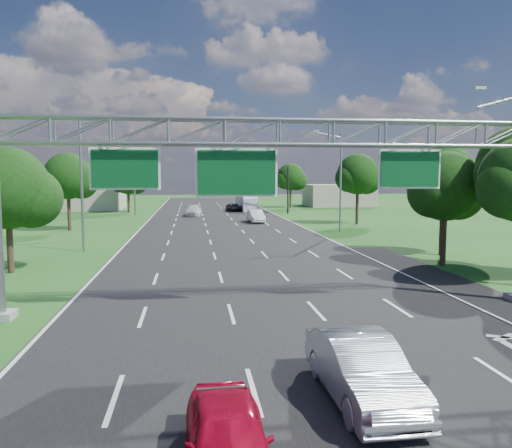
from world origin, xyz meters
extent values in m
plane|color=#1A4C17|center=(0.00, 30.00, 0.00)|extent=(220.00, 220.00, 0.00)
cube|color=black|center=(0.00, 30.00, 0.00)|extent=(18.00, 180.00, 0.02)
cube|color=black|center=(10.20, 14.00, 0.00)|extent=(3.00, 30.00, 0.02)
cube|color=gray|center=(-11.00, 12.00, 0.15)|extent=(1.00, 1.00, 0.30)
cylinder|color=gray|center=(10.30, 12.00, 9.00)|extent=(2.54, 0.12, 0.79)
cube|color=beige|center=(9.10, 12.00, 9.50)|extent=(0.50, 0.22, 0.12)
cube|color=white|center=(-6.00, 11.98, 6.00)|extent=(2.80, 0.05, 1.70)
cube|color=#08451E|center=(-6.00, 11.92, 6.00)|extent=(2.62, 0.05, 1.52)
cube|color=white|center=(-1.50, 11.98, 5.85)|extent=(3.40, 0.05, 2.00)
cube|color=#08451E|center=(-1.50, 11.92, 5.85)|extent=(3.22, 0.05, 1.82)
cube|color=white|center=(6.00, 11.98, 6.00)|extent=(2.80, 0.05, 1.70)
cube|color=#08451E|center=(6.00, 11.92, 6.00)|extent=(2.62, 0.05, 1.52)
cylinder|color=black|center=(11.00, 65.00, 3.50)|extent=(0.24, 0.24, 7.00)
cylinder|color=black|center=(5.00, 65.00, 6.60)|extent=(12.00, 0.18, 0.18)
imported|color=black|center=(-1.00, 65.00, 6.05)|extent=(0.18, 0.22, 1.10)
imported|color=black|center=(4.00, 65.00, 6.05)|extent=(0.18, 0.22, 1.10)
imported|color=black|center=(9.00, 65.00, 6.05)|extent=(0.18, 0.22, 1.10)
cylinder|color=gray|center=(-11.50, 30.00, 5.00)|extent=(0.20, 0.20, 10.00)
cylinder|color=gray|center=(-10.20, 30.00, 9.70)|extent=(2.78, 0.12, 0.60)
cube|color=beige|center=(-8.90, 30.00, 10.10)|extent=(0.55, 0.22, 0.12)
cylinder|color=gray|center=(-11.50, 65.00, 5.00)|extent=(0.20, 0.20, 10.00)
cylinder|color=gray|center=(-10.20, 65.00, 9.70)|extent=(2.78, 0.12, 0.60)
cube|color=beige|center=(-8.90, 65.00, 10.10)|extent=(0.55, 0.22, 0.12)
cylinder|color=gray|center=(11.50, 40.00, 5.00)|extent=(0.20, 0.20, 10.00)
cylinder|color=gray|center=(10.20, 40.00, 9.70)|extent=(2.78, 0.12, 0.60)
cube|color=beige|center=(8.90, 40.00, 10.10)|extent=(0.55, 0.22, 0.12)
sphere|color=black|center=(12.51, 14.70, 5.06)|extent=(3.08, 3.08, 3.08)
sphere|color=black|center=(14.38, 17.70, 5.68)|extent=(3.50, 3.50, 3.50)
cylinder|color=#2D2116|center=(12.50, 21.00, 1.65)|extent=(0.36, 0.36, 3.30)
sphere|color=black|center=(12.50, 21.00, 5.06)|extent=(4.40, 4.40, 4.40)
sphere|color=black|center=(13.60, 21.40, 4.51)|extent=(3.30, 3.30, 3.30)
sphere|color=black|center=(11.51, 20.70, 4.62)|extent=(3.08, 3.08, 3.08)
cylinder|color=#2D2116|center=(14.50, 25.00, 1.76)|extent=(0.36, 0.36, 3.52)
sphere|color=black|center=(14.50, 25.00, 5.44)|extent=(4.80, 4.80, 4.80)
sphere|color=black|center=(15.70, 25.40, 4.84)|extent=(3.60, 3.60, 3.60)
sphere|color=black|center=(13.42, 24.70, 4.96)|extent=(3.36, 3.36, 3.36)
cylinder|color=#2D2116|center=(-14.00, 22.00, 1.54)|extent=(0.36, 0.36, 3.08)
sphere|color=black|center=(-14.00, 22.00, 5.00)|extent=(4.80, 4.80, 4.80)
sphere|color=black|center=(-12.80, 22.40, 4.40)|extent=(3.60, 3.60, 3.60)
cylinder|color=#2D2116|center=(-16.00, 45.00, 1.87)|extent=(0.36, 0.36, 3.74)
sphere|color=black|center=(-16.00, 45.00, 5.66)|extent=(4.80, 4.80, 4.80)
sphere|color=black|center=(-14.80, 45.40, 5.06)|extent=(3.60, 3.60, 3.60)
sphere|color=black|center=(-17.08, 44.70, 5.18)|extent=(3.36, 3.36, 3.36)
cylinder|color=#2D2116|center=(-13.00, 70.00, 1.65)|extent=(0.36, 0.36, 3.30)
sphere|color=black|center=(-13.00, 70.00, 5.22)|extent=(4.80, 4.80, 4.80)
sphere|color=black|center=(-11.80, 70.40, 4.62)|extent=(3.60, 3.60, 3.60)
sphere|color=black|center=(-14.08, 69.70, 4.74)|extent=(3.36, 3.36, 3.36)
cylinder|color=#2D2116|center=(16.00, 48.00, 1.98)|extent=(0.36, 0.36, 3.96)
sphere|color=black|center=(16.00, 48.00, 5.88)|extent=(4.80, 4.80, 4.80)
sphere|color=black|center=(17.20, 48.40, 5.28)|extent=(3.60, 3.60, 3.60)
sphere|color=black|center=(14.92, 47.70, 5.40)|extent=(3.36, 3.36, 3.36)
cylinder|color=#2D2116|center=(14.00, 78.00, 1.76)|extent=(0.36, 0.36, 3.52)
sphere|color=black|center=(14.00, 78.00, 5.44)|extent=(4.80, 4.80, 4.80)
sphere|color=black|center=(15.20, 78.40, 4.84)|extent=(3.60, 3.60, 3.60)
sphere|color=black|center=(12.92, 77.70, 4.96)|extent=(3.36, 3.36, 3.36)
cube|color=#A59D8A|center=(-22.00, 78.00, 2.50)|extent=(14.00, 10.00, 5.00)
cube|color=#A59D8A|center=(24.00, 82.00, 2.00)|extent=(12.00, 9.00, 4.00)
imported|color=#BA0826|center=(-2.73, 0.47, 0.69)|extent=(1.71, 4.09, 1.39)
imported|color=silver|center=(0.88, 3.18, 0.82)|extent=(1.84, 4.99, 1.63)
imported|color=silver|center=(-3.11, 62.25, 0.73)|extent=(2.29, 5.14, 1.46)
imported|color=black|center=(3.33, 70.88, 0.63)|extent=(2.30, 4.65, 1.27)
imported|color=silver|center=(4.38, 51.47, 0.76)|extent=(1.89, 4.68, 1.51)
cube|color=white|center=(5.58, 73.05, 1.66)|extent=(3.13, 6.27, 3.01)
cube|color=silver|center=(5.58, 68.83, 1.10)|extent=(2.56, 2.48, 2.21)
cylinder|color=black|center=(4.48, 69.03, 0.50)|extent=(0.35, 1.00, 1.00)
cylinder|color=black|center=(6.69, 69.03, 0.50)|extent=(0.35, 1.00, 1.00)
cylinder|color=black|center=(4.48, 75.06, 0.50)|extent=(0.35, 1.00, 1.00)
cylinder|color=black|center=(6.69, 75.06, 0.50)|extent=(0.35, 1.00, 1.00)
camera|label=1|loc=(-3.37, -8.66, 5.74)|focal=35.00mm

